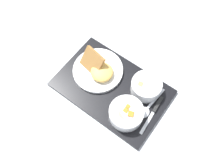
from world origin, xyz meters
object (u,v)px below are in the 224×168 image
plate_main (98,70)px  spoon (147,108)px  bowl_salad (126,113)px  bowl_soup (146,86)px  knife (155,109)px

plate_main → spoon: bearing=170.8°
bowl_salad → bowl_soup: 0.13m
bowl_salad → spoon: bowl_salad is taller
knife → spoon: size_ratio=1.11×
plate_main → knife: plate_main is taller
bowl_salad → bowl_soup: size_ratio=1.08×
bowl_salad → knife: bearing=-135.7°
knife → bowl_salad: bearing=-44.3°
bowl_salad → knife: bowl_salad is taller
knife → spoon: 0.03m
bowl_salad → bowl_soup: (-0.01, -0.13, 0.00)m
bowl_soup → knife: 0.09m
knife → bowl_soup: bearing=-125.0°
spoon → bowl_soup: bearing=-135.4°
plate_main → spoon: (-0.24, 0.04, -0.01)m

